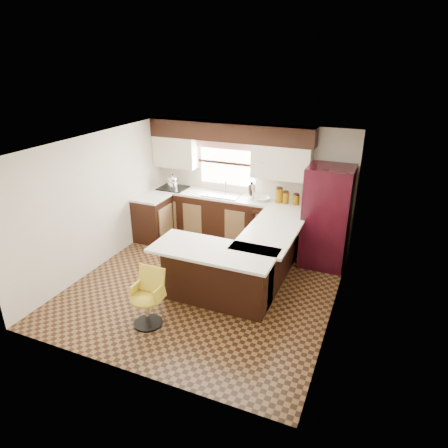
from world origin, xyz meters
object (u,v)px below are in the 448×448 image
at_px(bar_chair, 146,299).
at_px(peninsula_return, 217,276).
at_px(peninsula_long, 268,255).
at_px(refrigerator, 327,217).

bearing_deg(bar_chair, peninsula_return, 54.26).
relative_size(peninsula_return, bar_chair, 1.93).
distance_m(peninsula_long, bar_chair, 2.27).
distance_m(peninsula_return, bar_chair, 1.17).
bearing_deg(peninsula_return, bar_chair, -125.50).
distance_m(peninsula_long, peninsula_return, 1.11).
height_order(peninsula_long, bar_chair, peninsula_long).
bearing_deg(peninsula_long, refrigerator, 50.10).
relative_size(peninsula_long, bar_chair, 2.29).
height_order(peninsula_return, refrigerator, refrigerator).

